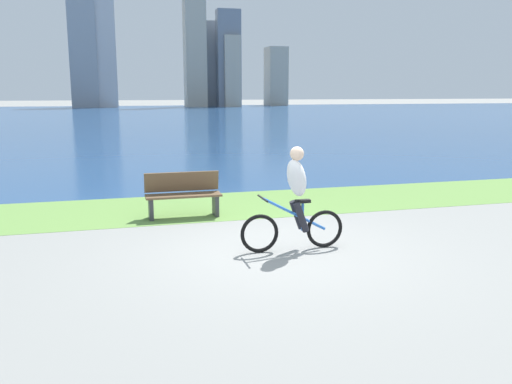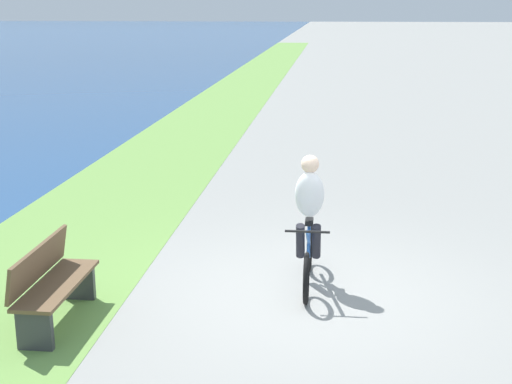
# 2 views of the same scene
# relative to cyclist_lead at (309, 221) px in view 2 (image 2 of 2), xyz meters

# --- Properties ---
(ground_plane) EXTENTS (300.00, 300.00, 0.00)m
(ground_plane) POSITION_rel_cyclist_lead_xyz_m (-0.31, -0.00, -0.83)
(ground_plane) COLOR gray
(grass_strip_bayside) EXTENTS (120.00, 2.87, 0.01)m
(grass_strip_bayside) POSITION_rel_cyclist_lead_xyz_m (-0.31, 3.57, -0.83)
(grass_strip_bayside) COLOR #6B9947
(grass_strip_bayside) RESTS_ON ground
(cyclist_lead) EXTENTS (1.71, 0.52, 1.66)m
(cyclist_lead) POSITION_rel_cyclist_lead_xyz_m (0.00, 0.00, 0.00)
(cyclist_lead) COLOR black
(cyclist_lead) RESTS_ON ground
(bench_near_path) EXTENTS (1.50, 0.47, 0.90)m
(bench_near_path) POSITION_rel_cyclist_lead_xyz_m (-1.41, 2.75, -0.38)
(bench_near_path) COLOR brown
(bench_near_path) RESTS_ON ground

